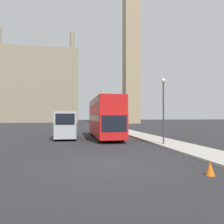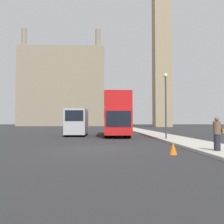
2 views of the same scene
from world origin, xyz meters
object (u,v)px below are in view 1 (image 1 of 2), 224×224
Objects in this scene: clock_tower at (131,25)px; white_van at (66,125)px; red_double_decker_bus at (105,116)px; street_lamp at (163,100)px.

clock_tower reaches higher than white_van.
street_lamp is (3.71, -7.09, 1.25)m from red_double_decker_bus.
red_double_decker_bus is 4.24m from white_van.
clock_tower reaches higher than street_lamp.
street_lamp is at bearing -40.63° from white_van.
clock_tower is 13.03× the size of white_van.
red_double_decker_bus reaches higher than white_van.
white_van is at bearing -112.84° from clock_tower.
red_double_decker_bus is at bearing -108.75° from clock_tower.
clock_tower is 64.71m from street_lamp.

